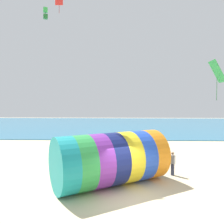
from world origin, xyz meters
The scene contains 7 objects.
ground_plane centered at (0.00, 0.00, 0.00)m, with size 120.00×120.00×0.00m, color beige.
sea centered at (0.00, 37.22, 0.05)m, with size 120.00×40.00×0.10m, color teal.
giant_inflatable_tube centered at (-1.09, 2.07, 1.56)m, with size 7.35×6.08×3.12m.
kite_handler centered at (3.01, 3.89, 0.82)m, with size 0.42×0.39×1.61m.
kite_green_box centered at (-9.71, 16.09, 15.92)m, with size 0.65×0.65×1.41m.
kite_red_diamond centered at (-5.32, 6.31, 12.93)m, with size 0.60×0.13×1.47m.
kite_green_diamond centered at (5.77, 3.68, 6.95)m, with size 0.80×1.10×2.60m.
Camera 1 is at (-0.61, -10.88, 4.93)m, focal length 35.00 mm.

